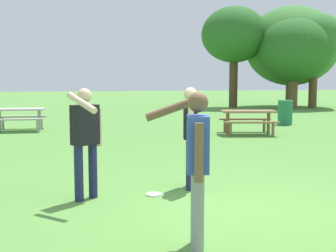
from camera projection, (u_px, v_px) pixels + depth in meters
name	position (u px, v px, depth m)	size (l,w,h in m)	color
ground_plane	(228.00, 206.00, 6.15)	(120.00, 120.00, 0.00)	#568E3D
person_thrower	(190.00, 131.00, 7.06)	(0.31, 0.59, 1.64)	#1E234C
person_catcher	(196.00, 158.00, 4.53)	(0.64, 0.73, 1.64)	gray
person_bystander	(86.00, 135.00, 6.39)	(0.51, 0.83, 1.64)	#1E234C
frisbee	(154.00, 194.00, 6.73)	(0.24, 0.24, 0.03)	white
picnic_table_near	(248.00, 117.00, 14.14)	(1.95, 1.73, 0.77)	olive
picnic_table_far	(19.00, 114.00, 15.09)	(1.77, 1.51, 0.77)	#B2ADA3
trash_can_beside_table	(285.00, 112.00, 17.07)	(0.59, 0.59, 0.96)	#237047
tree_broad_center	(234.00, 35.00, 26.96)	(4.02, 4.02, 6.20)	#4C3823
tree_far_right	(294.00, 50.00, 26.32)	(4.47, 4.47, 5.43)	brown
tree_slender_mid	(292.00, 46.00, 27.83)	(5.86, 5.86, 6.36)	brown
tree_back_left	(315.00, 38.00, 26.51)	(3.43, 3.43, 5.74)	brown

